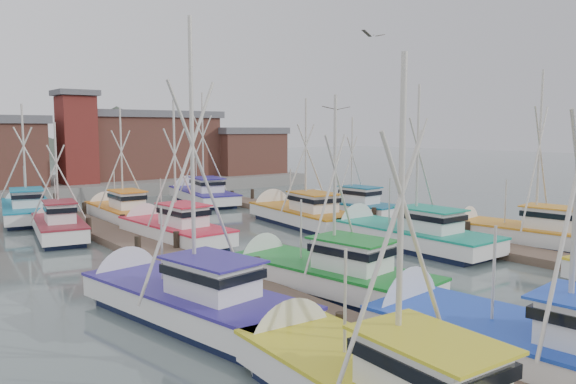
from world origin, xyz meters
TOP-DOWN VIEW (x-y plane):
  - ground at (0.00, 0.00)m, footprint 260.00×260.00m
  - dock_left at (-7.00, 4.04)m, footprint 2.30×46.00m
  - dock_right at (7.00, 4.04)m, footprint 2.30×46.00m
  - quay at (0.00, 37.00)m, footprint 44.00×16.00m
  - shed_center at (6.00, 37.00)m, footprint 14.84×9.54m
  - shed_right at (17.00, 34.00)m, footprint 8.48×6.36m
  - lookout_tower at (-2.00, 33.00)m, footprint 3.60×3.60m
  - boat_0 at (-4.83, -12.85)m, footprint 4.37×10.75m
  - boat_4 at (-4.40, -3.96)m, footprint 4.06×9.32m
  - boat_5 at (4.46, -0.55)m, footprint 3.82×9.82m
  - boat_6 at (-10.07, -3.52)m, footprint 4.40×9.75m
  - boat_7 at (9.74, -4.18)m, footprint 4.00×9.14m
  - boat_8 at (-4.72, 8.37)m, footprint 3.45×9.00m
  - boat_9 at (4.53, 8.40)m, footprint 4.27×10.31m
  - boat_10 at (-9.32, 13.32)m, footprint 3.62×8.07m
  - boat_11 at (9.18, 9.01)m, footprint 3.20×8.50m
  - boat_12 at (-4.41, 16.59)m, footprint 3.36×8.71m
  - boat_13 at (4.80, 22.14)m, footprint 4.97×10.61m
  - boat_14 at (-9.11, 21.70)m, footprint 4.59×9.95m
  - gull_near at (-1.09, -3.43)m, footprint 1.54×0.66m
  - gull_far at (-0.21, -0.26)m, footprint 1.52×0.66m

SIDE VIEW (x-z plane):
  - ground at x=0.00m, z-range 0.00..0.00m
  - dock_left at x=-7.00m, z-range -0.54..0.96m
  - dock_right at x=7.00m, z-range -0.54..0.96m
  - quay at x=0.00m, z-range 0.00..1.20m
  - boat_10 at x=-9.32m, z-range -2.92..4.27m
  - boat_11 at x=9.18m, z-range -3.19..4.54m
  - boat_4 at x=-4.40m, z-range -3.44..4.80m
  - boat_12 at x=-4.41m, z-range -3.49..4.85m
  - boat_8 at x=-4.72m, z-range -3.59..4.95m
  - boat_9 at x=4.53m, z-range -3.85..5.22m
  - boat_0 at x=-4.83m, z-range -3.99..5.36m
  - boat_5 at x=4.46m, z-range -4.00..5.37m
  - boat_14 at x=-9.11m, z-range -3.71..5.07m
  - boat_13 at x=4.80m, z-range -4.40..5.77m
  - boat_7 at x=9.74m, z-range -4.32..5.69m
  - boat_6 at x=-10.07m, z-range -4.55..5.93m
  - shed_right at x=17.00m, z-range 1.24..6.44m
  - shed_center at x=6.00m, z-range 1.24..8.14m
  - lookout_tower at x=-2.00m, z-range 1.30..9.80m
  - gull_far at x=-0.21m, z-range 7.06..7.30m
  - gull_near at x=-1.09m, z-range 9.95..10.19m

